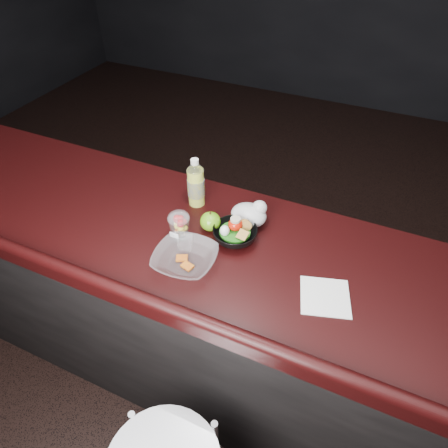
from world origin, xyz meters
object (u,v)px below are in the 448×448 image
Objects in this scene: lemonade_bottle at (196,186)px; snack_bowl at (235,233)px; fruit_cup at (179,225)px; green_apple at (210,221)px; takeout_bowl at (185,259)px.

lemonade_bottle is 1.21× the size of snack_bowl.
fruit_cup is 1.40× the size of green_apple.
green_apple is at bearing 90.08° from takeout_bowl.
lemonade_bottle reaches higher than snack_bowl.
snack_bowl reaches higher than takeout_bowl.
snack_bowl is (0.23, -0.14, -0.06)m from lemonade_bottle.
lemonade_bottle is 0.22m from fruit_cup.
lemonade_bottle reaches higher than fruit_cup.
fruit_cup is 0.13m from green_apple.
takeout_bowl is (0.00, -0.21, -0.01)m from green_apple.
fruit_cup reaches higher than snack_bowl.
takeout_bowl is (0.09, -0.12, -0.03)m from fruit_cup.
green_apple is 0.47× the size of snack_bowl.
fruit_cup is at bearing -134.52° from green_apple.
green_apple reaches higher than takeout_bowl.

